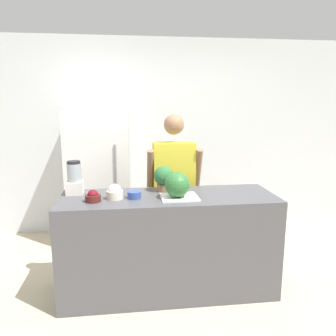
# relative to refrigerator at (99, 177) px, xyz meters

# --- Properties ---
(ground_plane) EXTENTS (14.00, 14.00, 0.00)m
(ground_plane) POSITION_rel_refrigerator_xyz_m (0.72, -1.59, -0.83)
(ground_plane) COLOR beige
(wall_back) EXTENTS (8.00, 0.06, 2.60)m
(wall_back) POSITION_rel_refrigerator_xyz_m (0.72, 0.40, 0.47)
(wall_back) COLOR silver
(wall_back) RESTS_ON ground_plane
(counter_island) EXTENTS (1.95, 0.66, 0.92)m
(counter_island) POSITION_rel_refrigerator_xyz_m (0.72, -1.26, -0.37)
(counter_island) COLOR #4C4C51
(counter_island) RESTS_ON ground_plane
(refrigerator) EXTENTS (0.75, 0.72, 1.66)m
(refrigerator) POSITION_rel_refrigerator_xyz_m (0.00, 0.00, 0.00)
(refrigerator) COLOR white
(refrigerator) RESTS_ON ground_plane
(person) EXTENTS (0.58, 0.26, 1.64)m
(person) POSITION_rel_refrigerator_xyz_m (0.85, -0.71, 0.00)
(person) COLOR #333338
(person) RESTS_ON ground_plane
(cutting_board) EXTENTS (0.33, 0.28, 0.01)m
(cutting_board) POSITION_rel_refrigerator_xyz_m (0.81, -1.34, 0.10)
(cutting_board) COLOR white
(cutting_board) RESTS_ON counter_island
(watermelon) EXTENTS (0.22, 0.22, 0.22)m
(watermelon) POSITION_rel_refrigerator_xyz_m (0.79, -1.36, 0.22)
(watermelon) COLOR #2D6B33
(watermelon) RESTS_ON cutting_board
(bowl_cherries) EXTENTS (0.13, 0.13, 0.10)m
(bowl_cherries) POSITION_rel_refrigerator_xyz_m (0.06, -1.36, 0.13)
(bowl_cherries) COLOR #511E19
(bowl_cherries) RESTS_ON counter_island
(bowl_cream) EXTENTS (0.15, 0.15, 0.13)m
(bowl_cream) POSITION_rel_refrigerator_xyz_m (0.24, -1.30, 0.15)
(bowl_cream) COLOR beige
(bowl_cream) RESTS_ON counter_island
(bowl_small_blue) EXTENTS (0.12, 0.12, 0.06)m
(bowl_small_blue) POSITION_rel_refrigerator_xyz_m (0.41, -1.30, 0.12)
(bowl_small_blue) COLOR #334C9E
(bowl_small_blue) RESTS_ON counter_island
(blender) EXTENTS (0.15, 0.15, 0.31)m
(blender) POSITION_rel_refrigerator_xyz_m (-0.13, -1.09, 0.23)
(blender) COLOR silver
(blender) RESTS_ON counter_island
(potted_plant) EXTENTS (0.19, 0.19, 0.24)m
(potted_plant) POSITION_rel_refrigerator_xyz_m (0.70, -1.09, 0.22)
(potted_plant) COLOR #996647
(potted_plant) RESTS_ON counter_island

